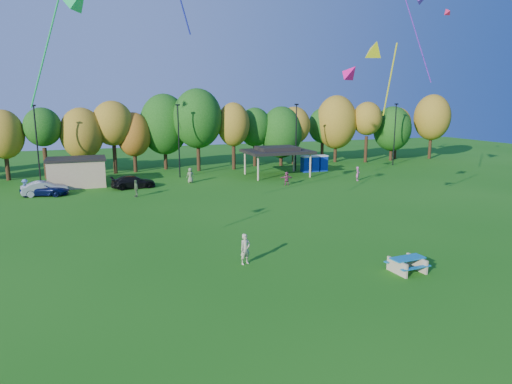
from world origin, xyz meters
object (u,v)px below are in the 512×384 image
object	(u,v)px
porta_potties	(314,163)
car_b	(45,188)
car_d	(133,182)
kite_flyer	(245,249)
car_c	(46,189)
picnic_table	(407,263)

from	to	relation	value
porta_potties	car_b	size ratio (longest dim) A/B	0.84
car_b	car_d	xyz separation A→B (m)	(8.88, 0.86, -0.04)
kite_flyer	car_c	bearing A→B (deg)	97.90
picnic_table	car_d	size ratio (longest dim) A/B	0.44
porta_potties	car_d	xyz separation A→B (m)	(-24.34, -3.99, -0.41)
picnic_table	car_b	size ratio (longest dim) A/B	0.47
porta_potties	car_b	xyz separation A→B (m)	(-33.21, -4.84, -0.36)
porta_potties	car_c	size ratio (longest dim) A/B	0.82
car_b	picnic_table	bearing A→B (deg)	-152.34
kite_flyer	car_b	world-z (taller)	kite_flyer
porta_potties	kite_flyer	world-z (taller)	porta_potties
porta_potties	car_b	bearing A→B (deg)	-171.70
picnic_table	kite_flyer	size ratio (longest dim) A/B	1.13
picnic_table	porta_potties	bearing A→B (deg)	67.07
porta_potties	car_b	world-z (taller)	porta_potties
car_b	car_d	bearing A→B (deg)	-91.90
picnic_table	car_b	world-z (taller)	car_b
kite_flyer	car_d	distance (m)	27.08
car_d	picnic_table	bearing A→B (deg)	-163.75
car_b	car_c	world-z (taller)	car_b
car_c	picnic_table	bearing A→B (deg)	-129.41
car_c	porta_potties	bearing A→B (deg)	-65.95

